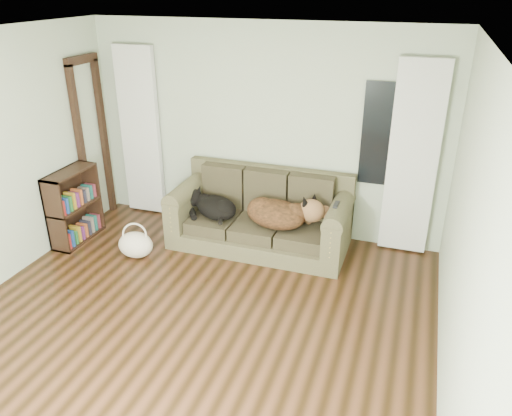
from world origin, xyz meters
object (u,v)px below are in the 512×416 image
(sofa, at_px, (260,212))
(dog_black_lab, at_px, (213,206))
(dog_shepherd, at_px, (280,215))
(tote_bag, at_px, (136,244))
(bookshelf, at_px, (74,203))

(sofa, bearing_deg, dog_black_lab, -171.90)
(sofa, xyz_separation_m, dog_black_lab, (-0.57, -0.08, 0.03))
(dog_shepherd, bearing_deg, sofa, -1.56)
(sofa, distance_m, dog_shepherd, 0.29)
(tote_bag, relative_size, bookshelf, 0.46)
(dog_black_lab, bearing_deg, bookshelf, -130.25)
(sofa, distance_m, tote_bag, 1.52)
(sofa, bearing_deg, tote_bag, -150.32)
(dog_shepherd, distance_m, bookshelf, 2.55)
(sofa, xyz_separation_m, tote_bag, (-1.30, -0.74, -0.29))
(dog_shepherd, bearing_deg, bookshelf, 25.63)
(dog_shepherd, bearing_deg, tote_bag, 36.67)
(tote_bag, bearing_deg, sofa, 29.68)
(tote_bag, height_order, bookshelf, bookshelf)
(dog_black_lab, height_order, tote_bag, dog_black_lab)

